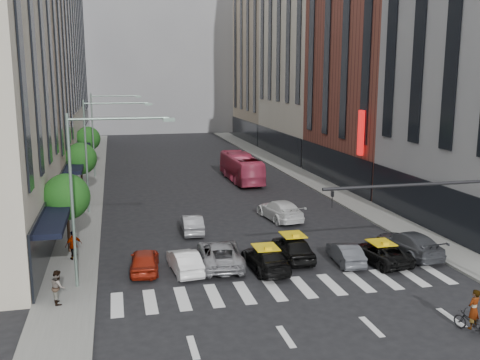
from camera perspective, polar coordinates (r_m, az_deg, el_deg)
ground at (r=27.46m, az=6.65°, el=-12.55°), size 160.00×160.00×0.00m
sidewalk_left at (r=54.77m, az=-15.90°, el=-0.86°), size 3.00×96.00×0.15m
sidewalk_right at (r=58.34m, az=7.27°, el=0.19°), size 3.00×96.00×0.15m
building_left_b at (r=52.27m, az=-22.83°, el=11.33°), size 8.00×16.00×24.00m
building_left_c at (r=70.45m, az=-20.80°, el=16.07°), size 8.00×20.00×36.00m
building_left_d at (r=89.08m, az=-19.11°, el=13.03°), size 8.00×18.00×30.00m
building_right_b at (r=56.84m, az=14.02°, el=12.77°), size 8.00×18.00×26.00m
building_right_c at (r=74.78m, az=7.30°, el=17.88°), size 8.00×20.00×40.00m
building_right_d at (r=92.33m, az=2.97°, el=12.90°), size 8.00×18.00×28.00m
building_far at (r=109.19m, az=-8.97°, el=14.59°), size 30.00×10.00×36.00m
tree_near at (r=34.52m, az=-18.03°, el=-1.73°), size 2.88×2.88×4.95m
tree_mid at (r=50.23m, az=-16.63°, el=2.20°), size 2.88×2.88×4.95m
tree_far at (r=66.08m, az=-15.90°, el=4.26°), size 2.88×2.88×4.95m
streetlamp_near at (r=28.09m, az=-15.67°, el=0.26°), size 5.38×0.25×9.00m
streetlamp_mid at (r=43.92m, az=-14.92°, el=4.05°), size 5.38×0.25×9.00m
streetlamp_far at (r=59.84m, az=-14.56°, el=5.83°), size 5.38×0.25×9.00m
traffic_signal at (r=28.71m, az=22.17°, el=-2.84°), size 10.10×0.20×6.00m
liberty_sign at (r=48.82m, az=12.78°, el=4.93°), size 0.30×0.70×4.00m
car_red at (r=31.13m, az=-10.14°, el=-8.43°), size 1.93×4.07×1.34m
car_white_front at (r=30.73m, az=-5.92°, el=-8.62°), size 1.76×4.07×1.30m
car_silver at (r=31.53m, az=-2.13°, el=-7.89°), size 2.87×5.47×1.47m
taxi_left at (r=30.95m, az=2.74°, el=-8.39°), size 2.15×4.72×1.34m
taxi_center at (r=32.75m, az=5.63°, el=-7.15°), size 1.91×4.53×1.53m
car_grey_mid at (r=32.60m, az=11.19°, el=-7.67°), size 1.62×3.83×1.23m
taxi_right at (r=33.15m, az=14.77°, el=-7.52°), size 2.60×4.65×1.23m
car_grey_curb at (r=34.90m, az=17.55°, el=-6.49°), size 2.62×5.39×1.51m
car_row2_left at (r=38.12m, az=-5.13°, el=-4.69°), size 1.61×4.07×1.32m
car_row2_right at (r=41.51m, az=4.29°, el=-3.21°), size 2.83×5.51×1.53m
bus at (r=56.43m, az=0.13°, el=1.32°), size 2.55×10.38×2.88m
motorcycle at (r=25.85m, az=23.55°, el=-13.82°), size 1.23×1.96×0.97m
rider at (r=25.33m, az=23.80°, el=-10.99°), size 0.75×0.61×1.77m
pedestrian_near at (r=27.63m, az=-18.85°, el=-10.73°), size 0.80×0.93×1.67m
pedestrian_far at (r=33.63m, az=-17.32°, el=-6.66°), size 1.11×0.82×1.75m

